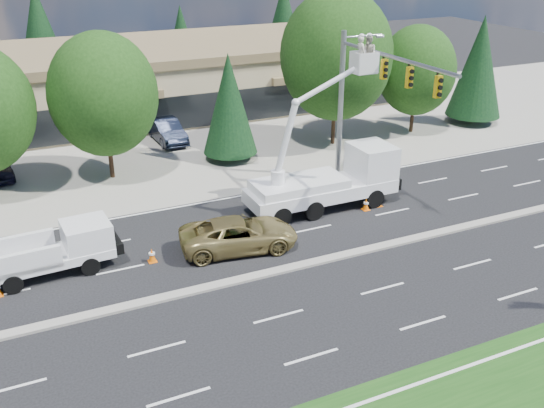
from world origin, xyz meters
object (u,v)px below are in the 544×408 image
signal_mast (362,89)px  minivan (239,234)px  bucket_truck (334,172)px  utility_pickup (58,254)px

signal_mast → minivan: signal_mast is taller
signal_mast → bucket_truck: bearing=-146.8°
utility_pickup → bucket_truck: (14.94, 1.12, 1.16)m
utility_pickup → bucket_truck: bearing=0.9°
signal_mast → bucket_truck: size_ratio=1.08×
signal_mast → utility_pickup: size_ratio=1.78×
minivan → utility_pickup: bearing=89.5°
minivan → signal_mast: bearing=-56.1°
signal_mast → bucket_truck: (-2.59, -1.70, -4.01)m
signal_mast → utility_pickup: 18.49m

